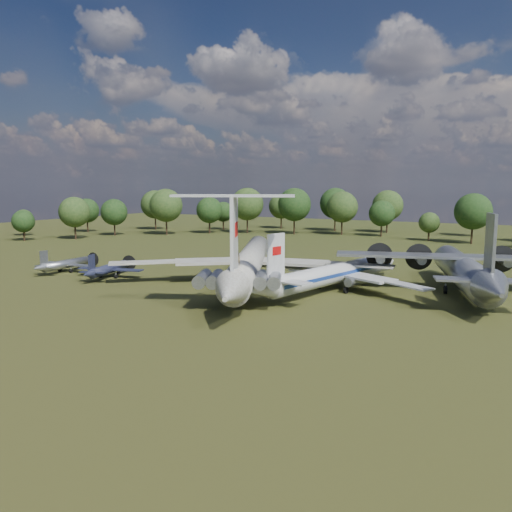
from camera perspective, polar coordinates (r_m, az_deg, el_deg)
The scene contains 7 objects.
ground at distance 79.42m, azimuth -3.11°, elevation -3.04°, with size 300.00×300.00×0.00m, color #233612.
il62_airliner at distance 76.80m, azimuth -0.78°, elevation -1.29°, with size 43.85×57.01×5.59m, color silver, non-canonical shape.
tu104_jet at distance 74.06m, azimuth 9.12°, elevation -2.39°, with size 29.65×39.54×3.95m, color white, non-canonical shape.
an12_transport at distance 77.03m, azimuth 22.63°, elevation -2.01°, with size 35.86×40.08×5.27m, color #A9ABB1, non-canonical shape.
small_prop_west at distance 86.78m, azimuth -16.45°, elevation -1.65°, with size 11.39×15.53×2.28m, color black, non-canonical shape.
small_prop_northwest at distance 94.96m, azimuth -20.85°, elevation -1.06°, with size 10.94×14.92×2.19m, color #ACAFB4, non-canonical shape.
person_on_il62 at distance 60.84m, azimuth -2.10°, elevation -0.29°, with size 0.62×0.41×1.70m, color olive.
Camera 1 is at (41.09, -66.22, 15.27)m, focal length 35.00 mm.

